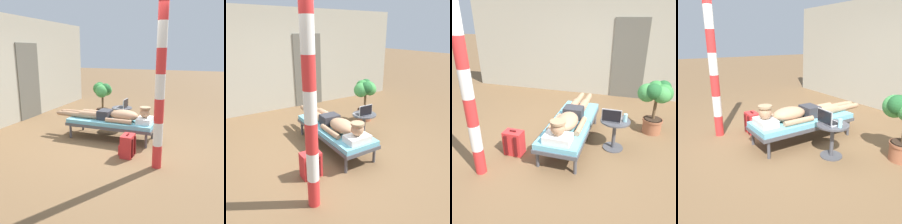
% 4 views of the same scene
% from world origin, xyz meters
% --- Properties ---
extents(ground_plane, '(40.00, 40.00, 0.00)m').
position_xyz_m(ground_plane, '(0.00, 0.00, 0.00)').
color(ground_plane, brown).
extents(house_wall_back, '(7.60, 0.20, 2.70)m').
position_xyz_m(house_wall_back, '(0.18, 2.94, 1.35)').
color(house_wall_back, '#B2AD99').
rests_on(house_wall_back, ground).
extents(house_door_panel, '(0.84, 0.03, 2.04)m').
position_xyz_m(house_door_panel, '(0.97, 2.83, 1.02)').
color(house_door_panel, '#625F54').
rests_on(house_door_panel, ground).
extents(lounge_chair, '(0.67, 1.86, 0.42)m').
position_xyz_m(lounge_chair, '(0.18, 0.10, 0.35)').
color(lounge_chair, '#4C4C51').
rests_on(lounge_chair, ground).
extents(person_reclining, '(0.53, 2.17, 0.33)m').
position_xyz_m(person_reclining, '(0.18, 0.04, 0.52)').
color(person_reclining, white).
rests_on(person_reclining, lounge_chair).
extents(side_table, '(0.48, 0.48, 0.52)m').
position_xyz_m(side_table, '(0.92, 0.11, 0.36)').
color(side_table, '#4C4C51').
rests_on(side_table, ground).
extents(laptop, '(0.31, 0.24, 0.23)m').
position_xyz_m(laptop, '(0.86, 0.06, 0.58)').
color(laptop, silver).
rests_on(laptop, side_table).
extents(drink_glass, '(0.06, 0.06, 0.13)m').
position_xyz_m(drink_glass, '(1.07, 0.11, 0.59)').
color(drink_glass, '#99D8E5').
rests_on(drink_glass, side_table).
extents(backpack, '(0.30, 0.26, 0.42)m').
position_xyz_m(backpack, '(-0.60, -0.52, 0.20)').
color(backpack, red).
rests_on(backpack, ground).
extents(potted_plant, '(0.62, 0.52, 1.00)m').
position_xyz_m(potted_plant, '(1.56, 0.89, 0.70)').
color(potted_plant, '#9E5B3D').
rests_on(potted_plant, ground).
extents(porch_post, '(0.15, 0.15, 2.63)m').
position_xyz_m(porch_post, '(-0.84, -1.09, 1.32)').
color(porch_post, red).
rests_on(porch_post, ground).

